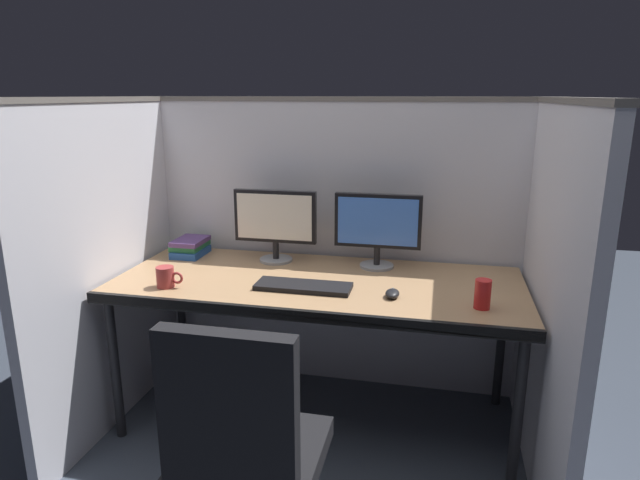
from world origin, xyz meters
TOP-DOWN VIEW (x-y plane):
  - ground_plane at (0.00, 0.00)m, footprint 8.00×8.00m
  - cubicle_partition_rear at (0.00, 0.74)m, footprint 2.21×0.06m
  - cubicle_partition_left at (-0.99, 0.20)m, footprint 0.06×1.41m
  - cubicle_partition_right at (0.99, 0.20)m, footprint 0.06×1.41m
  - desk at (0.00, 0.29)m, footprint 1.90×0.80m
  - monitor_left at (-0.28, 0.54)m, footprint 0.43×0.17m
  - monitor_right at (0.25, 0.55)m, footprint 0.43×0.17m
  - keyboard_main at (-0.04, 0.16)m, footprint 0.43×0.15m
  - computer_mouse at (0.36, 0.14)m, footprint 0.06×0.10m
  - book_stack at (-0.76, 0.55)m, footprint 0.16×0.23m
  - coffee_mug at (-0.65, 0.05)m, footprint 0.13×0.08m
  - soda_can at (0.73, 0.10)m, footprint 0.07×0.07m

SIDE VIEW (x-z plane):
  - ground_plane at x=0.00m, z-range 0.00..0.00m
  - desk at x=0.00m, z-range 0.32..1.06m
  - keyboard_main at x=-0.04m, z-range 0.74..0.76m
  - computer_mouse at x=0.36m, z-range 0.74..0.77m
  - book_stack at x=-0.76m, z-range 0.74..0.83m
  - coffee_mug at x=-0.65m, z-range 0.74..0.84m
  - cubicle_partition_rear at x=0.00m, z-range 0.00..1.58m
  - cubicle_partition_left at x=-0.99m, z-range 0.00..1.58m
  - cubicle_partition_right at x=0.99m, z-range 0.00..1.58m
  - soda_can at x=0.73m, z-range 0.74..0.86m
  - monitor_left at x=-0.28m, z-range 0.77..1.14m
  - monitor_right at x=0.25m, z-range 0.77..1.14m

